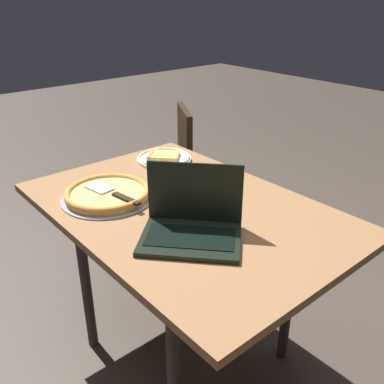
# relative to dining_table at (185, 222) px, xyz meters

# --- Properties ---
(ground_plane) EXTENTS (12.00, 12.00, 0.00)m
(ground_plane) POSITION_rel_dining_table_xyz_m (0.00, 0.00, -0.68)
(ground_plane) COLOR #443B32
(dining_table) EXTENTS (1.28, 0.86, 0.75)m
(dining_table) POSITION_rel_dining_table_xyz_m (0.00, 0.00, 0.00)
(dining_table) COLOR #8C603D
(dining_table) RESTS_ON ground_plane
(laptop) EXTENTS (0.41, 0.40, 0.24)m
(laptop) POSITION_rel_dining_table_xyz_m (-0.18, 0.12, 0.12)
(laptop) COLOR black
(laptop) RESTS_ON dining_table
(pizza_plate) EXTENTS (0.27, 0.27, 0.04)m
(pizza_plate) POSITION_rel_dining_table_xyz_m (0.45, -0.24, 0.08)
(pizza_plate) COLOR white
(pizza_plate) RESTS_ON dining_table
(pizza_tray) EXTENTS (0.37, 0.37, 0.04)m
(pizza_tray) POSITION_rel_dining_table_xyz_m (0.26, 0.19, 0.09)
(pizza_tray) COLOR #9396A6
(pizza_tray) RESTS_ON dining_table
(table_knife) EXTENTS (0.06, 0.21, 0.01)m
(table_knife) POSITION_rel_dining_table_xyz_m (-0.02, -0.22, 0.07)
(table_knife) COLOR #B3C4BD
(table_knife) RESTS_ON dining_table
(chair_near) EXTENTS (0.53, 0.53, 0.85)m
(chair_near) POSITION_rel_dining_table_xyz_m (0.89, -0.60, -0.18)
(chair_near) COLOR black
(chair_near) RESTS_ON ground_plane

